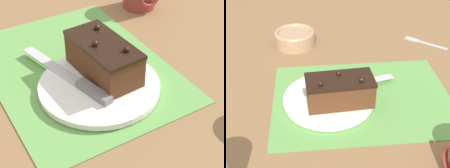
# 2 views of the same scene
# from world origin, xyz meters

# --- Properties ---
(ground_plane) EXTENTS (3.00, 3.00, 0.00)m
(ground_plane) POSITION_xyz_m (0.00, 0.00, 0.00)
(ground_plane) COLOR olive
(placemat_woven) EXTENTS (0.46, 0.34, 0.00)m
(placemat_woven) POSITION_xyz_m (0.00, 0.00, 0.00)
(placemat_woven) COLOR #609E4C
(placemat_woven) RESTS_ON ground_plane
(cake_plate) EXTENTS (0.23, 0.23, 0.01)m
(cake_plate) POSITION_xyz_m (0.09, 0.01, 0.01)
(cake_plate) COLOR white
(cake_plate) RESTS_ON placemat_woven
(chocolate_cake) EXTENTS (0.17, 0.09, 0.08)m
(chocolate_cake) POSITION_xyz_m (0.06, 0.03, 0.05)
(chocolate_cake) COLOR #512D19
(chocolate_cake) RESTS_ON cake_plate
(serving_knife) EXTENTS (0.25, 0.08, 0.01)m
(serving_knife) POSITION_xyz_m (0.07, -0.03, 0.02)
(serving_knife) COLOR slate
(serving_knife) RESTS_ON cake_plate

